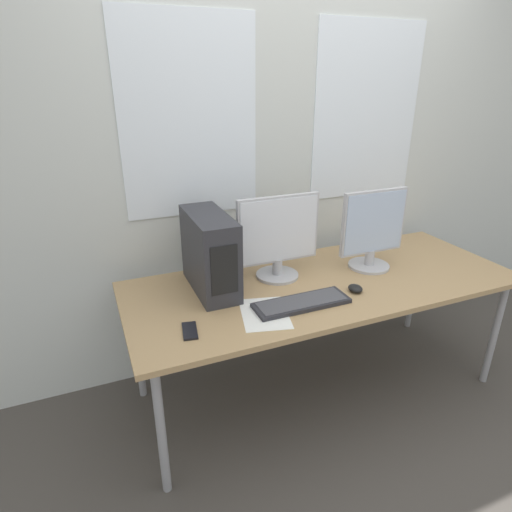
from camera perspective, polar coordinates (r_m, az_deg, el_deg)
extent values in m
plane|color=#47423D|center=(2.44, 13.42, -22.42)|extent=(14.00, 14.00, 0.00)
cube|color=silver|center=(2.58, 3.52, 14.78)|extent=(8.00, 0.06, 2.70)
cube|color=white|center=(2.34, -8.81, 17.62)|extent=(0.73, 0.01, 1.01)
cube|color=white|center=(2.82, 14.56, 18.03)|extent=(0.73, 0.01, 1.01)
cube|color=tan|center=(2.31, 9.06, -3.60)|extent=(2.09, 0.83, 0.03)
cylinder|color=#99999E|center=(1.97, -12.54, -21.84)|extent=(0.04, 0.04, 0.68)
cylinder|color=#99999E|center=(2.87, 29.21, -8.94)|extent=(0.04, 0.04, 0.68)
cylinder|color=#99999E|center=(2.50, -15.55, -11.40)|extent=(0.04, 0.04, 0.68)
cylinder|color=#99999E|center=(3.25, 20.27, -3.63)|extent=(0.04, 0.04, 0.68)
cube|color=#2D2D33|center=(2.13, -6.18, 0.45)|extent=(0.18, 0.45, 0.39)
cube|color=black|center=(1.93, -4.21, -1.93)|extent=(0.13, 0.00, 0.24)
cylinder|color=#B7B7BC|center=(2.33, 2.84, -2.54)|extent=(0.23, 0.23, 0.02)
cylinder|color=#B7B7BC|center=(2.31, 2.87, -1.38)|extent=(0.05, 0.05, 0.09)
cube|color=#B7B7BC|center=(2.23, 2.97, 3.56)|extent=(0.45, 0.03, 0.36)
cube|color=white|center=(2.21, 3.15, 3.43)|extent=(0.43, 0.00, 0.33)
cylinder|color=#B7B7BC|center=(2.52, 14.78, -1.24)|extent=(0.23, 0.23, 0.02)
cylinder|color=#B7B7BC|center=(2.50, 14.90, -0.15)|extent=(0.05, 0.05, 0.09)
cube|color=#B7B7BC|center=(2.43, 15.39, 4.40)|extent=(0.40, 0.03, 0.36)
cube|color=silver|center=(2.42, 15.62, 4.29)|extent=(0.37, 0.00, 0.33)
cube|color=#28282D|center=(2.05, 6.09, -6.26)|extent=(0.47, 0.15, 0.02)
cube|color=#47474C|center=(2.05, 6.10, -5.98)|extent=(0.43, 0.13, 0.00)
ellipsoid|color=black|center=(2.22, 13.11, -4.23)|extent=(0.07, 0.08, 0.03)
cube|color=black|center=(1.87, -8.82, -9.83)|extent=(0.08, 0.14, 0.01)
cube|color=white|center=(1.98, 1.15, -7.66)|extent=(0.28, 0.34, 0.00)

